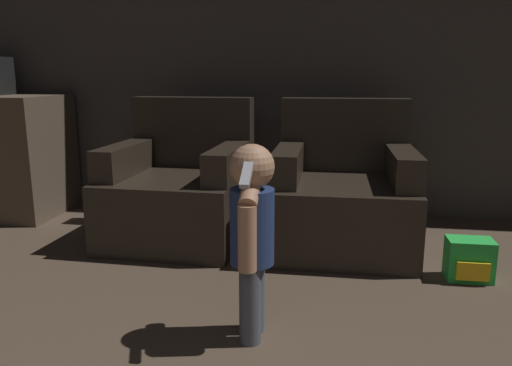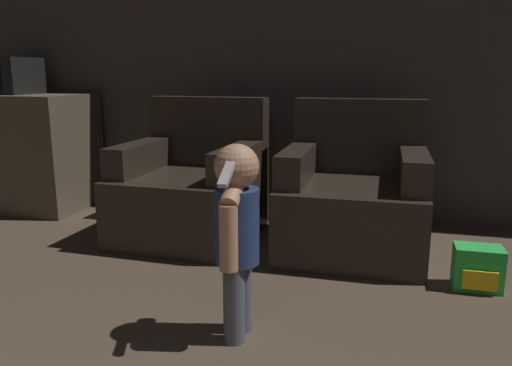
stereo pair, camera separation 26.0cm
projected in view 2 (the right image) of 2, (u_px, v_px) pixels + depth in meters
wall_back at (341, 46)px, 3.73m from camera, size 8.40×0.05×2.60m
armchair_left at (193, 189)px, 3.42m from camera, size 0.89×0.93×0.93m
armchair_right at (353, 199)px, 3.15m from camera, size 0.86×0.91×0.93m
person_toddler at (237, 227)px, 2.03m from camera, size 0.18×0.33×0.83m
toy_backpack at (478, 268)px, 2.58m from camera, size 0.24×0.18×0.23m
kitchen_counter at (23, 151)px, 4.15m from camera, size 1.09×0.70×0.93m
microwave at (6, 76)px, 4.04m from camera, size 0.44×0.40×0.29m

